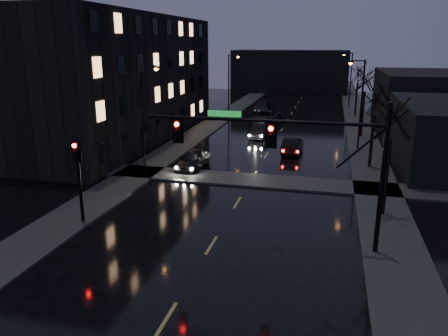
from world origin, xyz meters
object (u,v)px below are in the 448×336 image
Objects in this scene: oncoming_car_c at (265,117)px; lead_car at (293,145)px; oncoming_car_a at (193,159)px; oncoming_car_d at (262,107)px; oncoming_car_b at (259,131)px.

oncoming_car_c is 14.29m from lead_car.
oncoming_car_a is 9.77m from lead_car.
oncoming_car_c reaches higher than oncoming_car_d.
oncoming_car_a is 28.97m from oncoming_car_d.
oncoming_car_d is (0.78, 28.96, 0.04)m from oncoming_car_a.
oncoming_car_b is 0.71× the size of oncoming_car_c.
oncoming_car_d is at bearing 99.24° from oncoming_car_b.
oncoming_car_a is 1.03× the size of oncoming_car_b.
oncoming_car_c is 1.37× the size of lead_car.
oncoming_car_b is (3.09, 12.59, -0.04)m from oncoming_car_a.
lead_car reaches higher than oncoming_car_b.
oncoming_car_c is 8.79m from oncoming_car_d.
lead_car is at bearing -76.81° from oncoming_car_d.
oncoming_car_a is at bearing -94.08° from oncoming_car_d.
oncoming_car_d reaches higher than oncoming_car_a.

